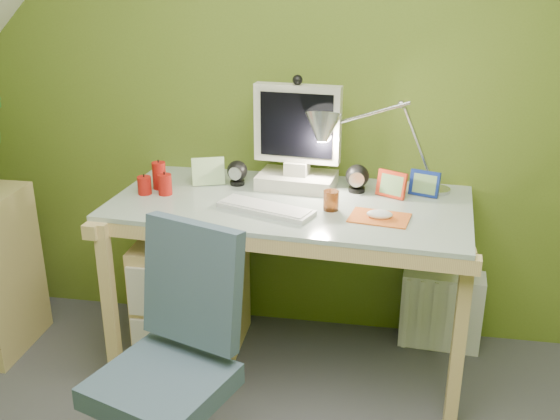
% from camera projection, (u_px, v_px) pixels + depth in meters
% --- Properties ---
extents(wall_back, '(3.20, 0.01, 2.40)m').
position_uv_depth(wall_back, '(303.00, 91.00, 2.98)').
color(wall_back, olive).
rests_on(wall_back, floor).
extents(desk, '(1.55, 0.86, 0.81)m').
position_uv_depth(desk, '(290.00, 284.00, 2.93)').
color(desk, tan).
rests_on(desk, floor).
extents(monitor, '(0.40, 0.26, 0.53)m').
position_uv_depth(monitor, '(297.00, 130.00, 2.85)').
color(monitor, beige).
rests_on(monitor, desk).
extents(speaker_left, '(0.10, 0.10, 0.11)m').
position_uv_depth(speaker_left, '(237.00, 173.00, 2.96)').
color(speaker_left, black).
rests_on(speaker_left, desk).
extents(speaker_right, '(0.11, 0.11, 0.12)m').
position_uv_depth(speaker_right, '(357.00, 178.00, 2.87)').
color(speaker_right, black).
rests_on(speaker_right, desk).
extents(keyboard, '(0.42, 0.26, 0.02)m').
position_uv_depth(keyboard, '(266.00, 209.00, 2.67)').
color(keyboard, silver).
rests_on(keyboard, desk).
extents(mousepad, '(0.26, 0.20, 0.01)m').
position_uv_depth(mousepad, '(379.00, 218.00, 2.60)').
color(mousepad, '#D75F21').
rests_on(mousepad, desk).
extents(mouse, '(0.11, 0.08, 0.04)m').
position_uv_depth(mouse, '(380.00, 214.00, 2.59)').
color(mouse, white).
rests_on(mouse, mousepad).
extents(amber_tumbler, '(0.07, 0.07, 0.08)m').
position_uv_depth(amber_tumbler, '(331.00, 200.00, 2.67)').
color(amber_tumbler, '#8B3F14').
rests_on(amber_tumbler, desk).
extents(candle_cluster, '(0.19, 0.17, 0.12)m').
position_uv_depth(candle_cluster, '(156.00, 178.00, 2.87)').
color(candle_cluster, '#AC150E').
rests_on(candle_cluster, desk).
extents(photo_frame_red, '(0.13, 0.08, 0.11)m').
position_uv_depth(photo_frame_red, '(392.00, 184.00, 2.81)').
color(photo_frame_red, red).
rests_on(photo_frame_red, desk).
extents(photo_frame_blue, '(0.13, 0.06, 0.11)m').
position_uv_depth(photo_frame_blue, '(424.00, 183.00, 2.82)').
color(photo_frame_blue, navy).
rests_on(photo_frame_blue, desk).
extents(photo_frame_green, '(0.14, 0.07, 0.13)m').
position_uv_depth(photo_frame_green, '(208.00, 171.00, 2.96)').
color(photo_frame_green, '#AFD491').
rests_on(photo_frame_green, desk).
extents(desk_lamp, '(0.57, 0.27, 0.60)m').
position_uv_depth(desk_lamp, '(403.00, 126.00, 2.77)').
color(desk_lamp, '#B3B4B8').
rests_on(desk_lamp, desk).
extents(task_chair, '(0.60, 0.60, 0.85)m').
position_uv_depth(task_chair, '(161.00, 385.00, 2.21)').
color(task_chair, '#3B5062').
rests_on(task_chair, floor).
extents(radiator, '(0.39, 0.18, 0.38)m').
position_uv_depth(radiator, '(441.00, 309.00, 3.15)').
color(radiator, white).
rests_on(radiator, floor).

